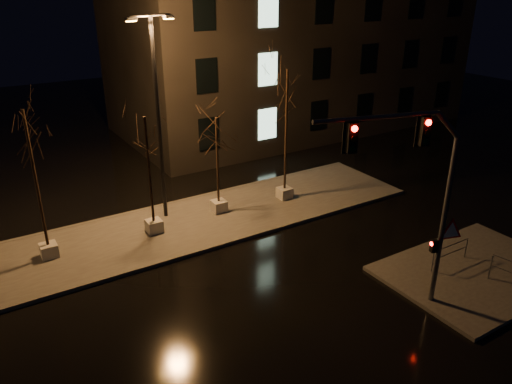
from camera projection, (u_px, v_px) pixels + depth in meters
ground at (262, 288)px, 18.25m from camera, size 90.00×90.00×0.00m
median at (192, 223)px, 22.90m from camera, size 22.00×5.00×0.15m
sidewalk_corner at (476, 272)px, 19.13m from camera, size 7.00×5.00×0.15m
building at (292, 22)px, 36.11m from camera, size 25.00×12.00×15.00m
tree_1 at (29, 145)px, 18.20m from camera, size 1.80×1.80×6.18m
tree_2 at (147, 144)px, 20.40m from camera, size 1.80×1.80×5.32m
tree_3 at (217, 139)px, 22.50m from camera, size 1.80×1.80×4.73m
tree_4 at (287, 100)px, 23.38m from camera, size 1.80×1.80×6.62m
traffic_signal_mast at (420, 185)px, 15.33m from camera, size 5.33×1.66×6.76m
streetlight_main at (157, 107)px, 21.44m from camera, size 2.23×0.74×8.96m
guard_rail_a at (450, 251)px, 19.28m from camera, size 2.02×0.05×0.87m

